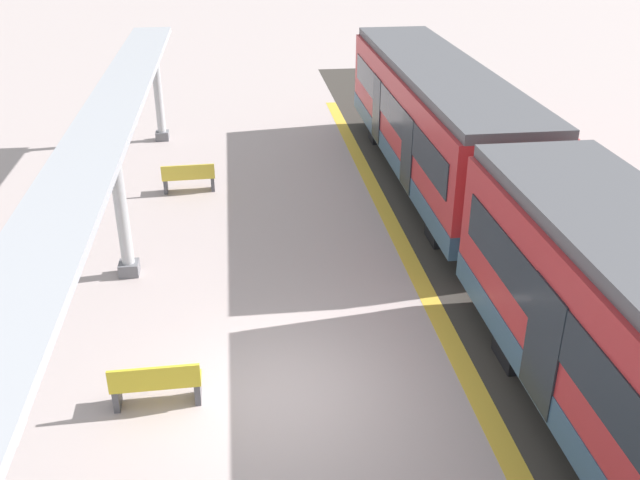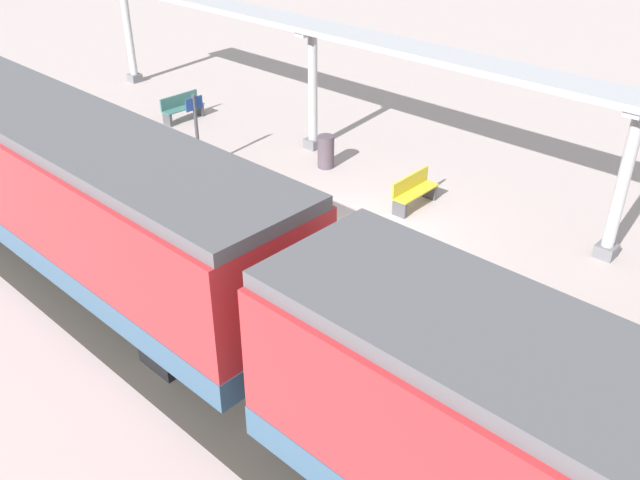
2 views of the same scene
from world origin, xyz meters
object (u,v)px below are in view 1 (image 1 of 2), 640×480
at_px(train_near_carriage, 435,122).
at_px(canopy_pillar_nearest, 158,88).
at_px(canopy_pillar_second, 120,200).
at_px(bench_mid_platform, 189,177).
at_px(bench_far_end, 156,384).

bearing_deg(train_near_carriage, canopy_pillar_nearest, -30.98).
relative_size(canopy_pillar_nearest, canopy_pillar_second, 1.00).
xyz_separation_m(bench_mid_platform, bench_far_end, (0.12, 9.49, 0.00)).
height_order(canopy_pillar_nearest, bench_mid_platform, canopy_pillar_nearest).
bearing_deg(canopy_pillar_nearest, train_near_carriage, 149.02).
distance_m(train_near_carriage, canopy_pillar_second, 9.54).
relative_size(train_near_carriage, canopy_pillar_nearest, 3.42).
height_order(canopy_pillar_second, bench_mid_platform, canopy_pillar_second).
bearing_deg(canopy_pillar_second, train_near_carriage, -150.31).
relative_size(bench_mid_platform, bench_far_end, 1.01).
relative_size(canopy_pillar_second, bench_mid_platform, 2.38).
xyz_separation_m(train_near_carriage, bench_far_end, (7.26, 9.44, -1.39)).
bearing_deg(bench_far_end, canopy_pillar_nearest, -85.94).
height_order(bench_mid_platform, bench_far_end, same).
distance_m(train_near_carriage, bench_far_end, 11.99).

